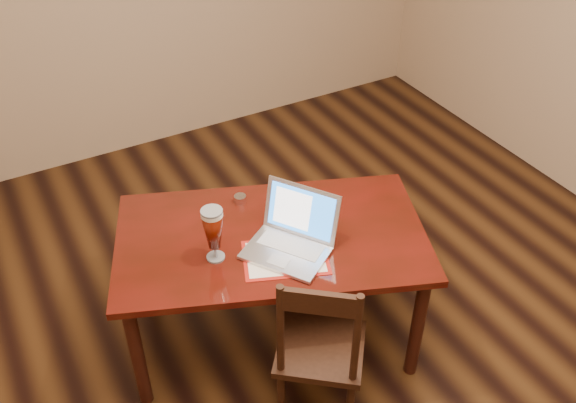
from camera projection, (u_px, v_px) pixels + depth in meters
ground at (329, 373)px, 3.19m from camera, size 5.00×5.00×0.00m
room_shell at (351, 37)px, 2.11m from camera, size 4.51×5.01×2.71m
dining_table at (271, 247)px, 3.02m from camera, size 1.64×1.28×0.94m
dining_chair at (320, 350)px, 2.78m from camera, size 0.52×0.52×0.89m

